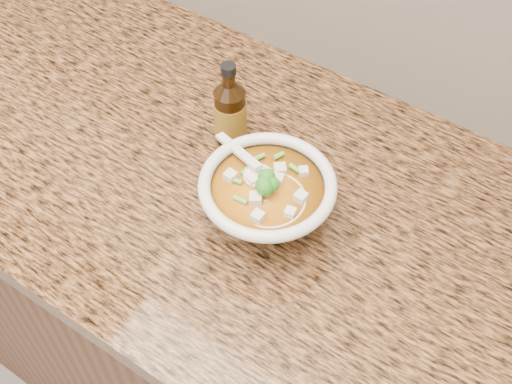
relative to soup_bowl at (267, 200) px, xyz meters
The scene contains 4 objects.
cabinet 0.57m from the soup_bowl, 168.47° to the left, with size 4.00×0.65×0.86m, color #351B10.
counter_slab 0.25m from the soup_bowl, 168.47° to the left, with size 4.00×0.68×0.04m, color brown.
soup_bowl is the anchor object (origin of this frame).
hot_sauce_bottle 0.18m from the soup_bowl, 143.20° to the left, with size 0.05×0.05×0.16m.
Camera 1 is at (0.55, 1.14, 1.69)m, focal length 45.00 mm.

